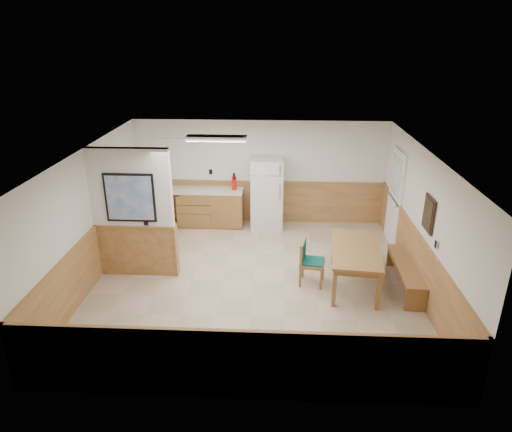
# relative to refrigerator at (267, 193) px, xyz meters

# --- Properties ---
(ground) EXTENTS (6.00, 6.00, 0.00)m
(ground) POSITION_rel_refrigerator_xyz_m (-0.17, -2.63, -0.85)
(ground) COLOR tan
(ground) RESTS_ON ground
(ceiling) EXTENTS (6.00, 6.00, 0.02)m
(ceiling) POSITION_rel_refrigerator_xyz_m (-0.17, -2.63, 1.65)
(ceiling) COLOR white
(ceiling) RESTS_ON back_wall
(back_wall) EXTENTS (6.00, 0.02, 2.50)m
(back_wall) POSITION_rel_refrigerator_xyz_m (-0.17, 0.37, 0.40)
(back_wall) COLOR white
(back_wall) RESTS_ON ground
(right_wall) EXTENTS (0.02, 6.00, 2.50)m
(right_wall) POSITION_rel_refrigerator_xyz_m (2.83, -2.63, 0.40)
(right_wall) COLOR white
(right_wall) RESTS_ON ground
(left_wall) EXTENTS (0.02, 6.00, 2.50)m
(left_wall) POSITION_rel_refrigerator_xyz_m (-3.17, -2.63, 0.40)
(left_wall) COLOR white
(left_wall) RESTS_ON ground
(wainscot_back) EXTENTS (6.00, 0.04, 1.00)m
(wainscot_back) POSITION_rel_refrigerator_xyz_m (-0.17, 0.35, -0.35)
(wainscot_back) COLOR tan
(wainscot_back) RESTS_ON ground
(wainscot_right) EXTENTS (0.04, 6.00, 1.00)m
(wainscot_right) POSITION_rel_refrigerator_xyz_m (2.81, -2.63, -0.35)
(wainscot_right) COLOR tan
(wainscot_right) RESTS_ON ground
(wainscot_left) EXTENTS (0.04, 6.00, 1.00)m
(wainscot_left) POSITION_rel_refrigerator_xyz_m (-3.15, -2.63, -0.35)
(wainscot_left) COLOR tan
(wainscot_left) RESTS_ON ground
(partition_wall) EXTENTS (1.50, 0.20, 2.50)m
(partition_wall) POSITION_rel_refrigerator_xyz_m (-2.42, -2.43, 0.38)
(partition_wall) COLOR white
(partition_wall) RESTS_ON ground
(kitchen_counter) EXTENTS (2.20, 0.61, 1.00)m
(kitchen_counter) POSITION_rel_refrigerator_xyz_m (-1.38, 0.05, -0.39)
(kitchen_counter) COLOR olive
(kitchen_counter) RESTS_ON ground
(exterior_door) EXTENTS (0.07, 1.02, 2.15)m
(exterior_door) POSITION_rel_refrigerator_xyz_m (2.80, -0.73, 0.20)
(exterior_door) COLOR white
(exterior_door) RESTS_ON ground
(kitchen_window) EXTENTS (0.80, 0.04, 1.00)m
(kitchen_window) POSITION_rel_refrigerator_xyz_m (-2.27, 0.35, 0.70)
(kitchen_window) COLOR white
(kitchen_window) RESTS_ON back_wall
(wall_painting) EXTENTS (0.04, 0.50, 0.60)m
(wall_painting) POSITION_rel_refrigerator_xyz_m (2.80, -2.93, 0.70)
(wall_painting) COLOR black
(wall_painting) RESTS_ON right_wall
(fluorescent_fixture) EXTENTS (1.20, 0.30, 0.09)m
(fluorescent_fixture) POSITION_rel_refrigerator_xyz_m (-0.97, -1.33, 1.60)
(fluorescent_fixture) COLOR white
(fluorescent_fixture) RESTS_ON ceiling
(refrigerator) EXTENTS (0.77, 0.73, 1.70)m
(refrigerator) POSITION_rel_refrigerator_xyz_m (0.00, 0.00, 0.00)
(refrigerator) COLOR silver
(refrigerator) RESTS_ON ground
(dining_table) EXTENTS (1.02, 1.78, 0.75)m
(dining_table) POSITION_rel_refrigerator_xyz_m (1.69, -2.66, -0.19)
(dining_table) COLOR #9F723A
(dining_table) RESTS_ON ground
(dining_bench) EXTENTS (0.43, 1.73, 0.45)m
(dining_bench) POSITION_rel_refrigerator_xyz_m (2.63, -2.68, -0.50)
(dining_bench) COLOR #9F723A
(dining_bench) RESTS_ON ground
(dining_chair) EXTENTS (0.67, 0.51, 0.85)m
(dining_chair) POSITION_rel_refrigerator_xyz_m (0.84, -2.64, -0.35)
(dining_chair) COLOR #9F723A
(dining_chair) RESTS_ON ground
(fire_extinguisher) EXTENTS (0.12, 0.12, 0.41)m
(fire_extinguisher) POSITION_rel_refrigerator_xyz_m (-0.78, 0.06, 0.23)
(fire_extinguisher) COLOR red
(fire_extinguisher) RESTS_ON kitchen_counter
(soap_bottle) EXTENTS (0.08, 0.08, 0.19)m
(soap_bottle) POSITION_rel_refrigerator_xyz_m (-2.32, 0.05, 0.15)
(soap_bottle) COLOR #1A9135
(soap_bottle) RESTS_ON kitchen_counter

